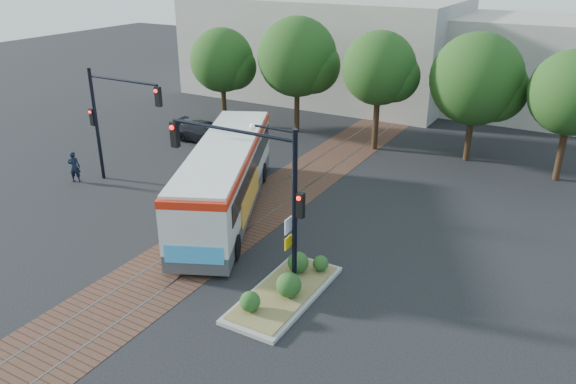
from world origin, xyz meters
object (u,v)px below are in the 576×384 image
object	(u,v)px
traffic_island	(286,287)
signal_pole_main	(263,182)
signal_pole_left	(110,112)
city_bus	(226,175)
parked_car	(206,132)
officer	(74,167)

from	to	relation	value
traffic_island	signal_pole_main	xyz separation A→B (m)	(-0.96, 0.09, 3.83)
signal_pole_main	signal_pole_left	world-z (taller)	signal_pole_main
traffic_island	signal_pole_left	distance (m)	14.50
city_bus	signal_pole_main	size ratio (longest dim) A/B	2.04
signal_pole_main	parked_car	bearing A→B (deg)	134.27
city_bus	traffic_island	distance (m)	7.85
city_bus	officer	size ratio (longest dim) A/B	7.23
signal_pole_main	officer	bearing A→B (deg)	165.42
city_bus	signal_pole_left	distance (m)	7.46
traffic_island	signal_pole_main	size ratio (longest dim) A/B	0.87
traffic_island	signal_pole_left	world-z (taller)	signal_pole_left
traffic_island	parked_car	xyz separation A→B (m)	(-13.38, 12.83, 0.32)
city_bus	signal_pole_left	size ratio (longest dim) A/B	2.04
signal_pole_left	officer	bearing A→B (deg)	-151.83
signal_pole_main	parked_car	world-z (taller)	signal_pole_main
parked_car	signal_pole_left	bearing A→B (deg)	179.95
officer	parked_car	distance (m)	9.22
traffic_island	parked_car	distance (m)	18.54
signal_pole_left	parked_car	bearing A→B (deg)	91.38
signal_pole_main	officer	xyz separation A→B (m)	(-14.27, 3.71, -3.31)
signal_pole_main	officer	size ratio (longest dim) A/B	3.54
city_bus	signal_pole_main	xyz separation A→B (m)	(5.06, -4.72, 2.32)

